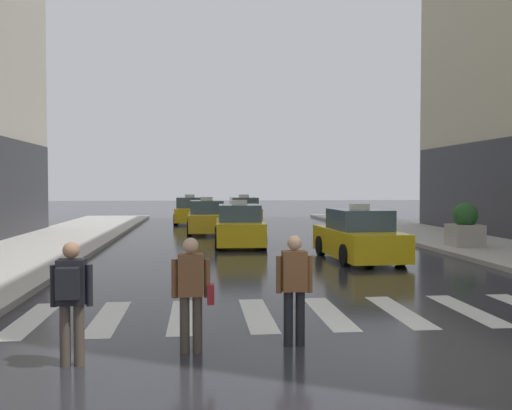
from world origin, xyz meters
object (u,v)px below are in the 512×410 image
Objects in this scene: pedestrian_with_backpack at (71,294)px; pedestrian_plain_coat at (294,283)px; pedestrian_with_handbag at (192,288)px; planter_mid_block at (465,227)px; taxi_third at (207,218)px; taxi_fourth at (190,212)px; taxi_fifth at (244,212)px; taxi_lead at (358,237)px; taxi_second at (239,227)px.

pedestrian_with_backpack is 3.16m from pedestrian_plain_coat.
pedestrian_with_handbag is 1.03× the size of planter_mid_block.
pedestrian_with_handbag is at bearing -171.67° from pedestrian_plain_coat.
taxi_third is 7.30m from taxi_fourth.
taxi_fifth is 2.86× the size of planter_mid_block.
planter_mid_block reaches higher than pedestrian_plain_coat.
taxi_lead reaches higher than pedestrian_with_handbag.
taxi_fourth is 27.47m from pedestrian_plain_coat.
pedestrian_plain_coat is (1.02, -20.16, 0.21)m from taxi_third.
pedestrian_with_backpack is (-2.07, -20.84, 0.25)m from taxi_third.
taxi_second and taxi_fourth have the same top height.
pedestrian_with_backpack is (-1.12, -28.08, 0.25)m from taxi_fourth.
pedestrian_plain_coat is at bearing -111.35° from taxi_lead.
taxi_second is at bearing 77.52° from pedestrian_with_backpack.
taxi_fifth is at bearing 83.92° from pedestrian_with_handbag.
taxi_third is 2.76× the size of pedestrian_plain_coat.
taxi_fourth is at bearing 94.10° from pedestrian_plain_coat.
taxi_lead is at bearing 68.65° from pedestrian_plain_coat.
taxi_third is 2.85× the size of planter_mid_block.
pedestrian_with_backpack is 1.64m from pedestrian_with_handbag.
planter_mid_block is at bearing 25.77° from taxi_lead.
pedestrian_with_handbag is at bearing -96.08° from taxi_fifth.
taxi_third is 0.99× the size of taxi_fifth.
taxi_second reaches higher than pedestrian_with_backpack.
pedestrian_plain_coat is at bearing -87.11° from taxi_third.
taxi_fifth is 16.75m from planter_mid_block.
taxi_fourth is at bearing 87.71° from pedestrian_with_backpack.
taxi_second reaches higher than planter_mid_block.
taxi_lead is 10.05m from pedestrian_plain_coat.
taxi_fourth reaches higher than pedestrian_with_handbag.
planter_mid_block is at bearing 54.42° from pedestrian_plain_coat.
taxi_fifth is (3.34, -0.55, 0.00)m from taxi_fourth.
taxi_fifth is 27.89m from pedestrian_with_backpack.
taxi_second is at bearing -80.83° from taxi_fourth.
pedestrian_with_backpack is 1.00× the size of pedestrian_with_handbag.
taxi_fifth reaches higher than planter_mid_block.
taxi_lead is at bearing -53.78° from taxi_second.
planter_mid_block is (4.63, 2.24, 0.15)m from taxi_lead.
taxi_fourth is at bearing 90.94° from pedestrian_with_handbag.
taxi_fourth is 0.99× the size of taxi_fifth.
taxi_fifth is (-2.28, 17.49, 0.00)m from taxi_lead.
taxi_second and taxi_third have the same top height.
taxi_lead is 5.88m from taxi_second.
taxi_lead is at bearing 61.64° from pedestrian_with_handbag.
taxi_fifth is at bearing 80.80° from pedestrian_with_backpack.
taxi_second is at bearing 162.84° from planter_mid_block.
taxi_second is at bearing 89.25° from pedestrian_plain_coat.
taxi_lead reaches higher than planter_mid_block.
pedestrian_with_backpack is (-3.27, -14.78, 0.25)m from taxi_second.
pedestrian_with_backpack is 16.74m from planter_mid_block.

